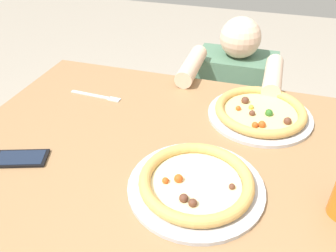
% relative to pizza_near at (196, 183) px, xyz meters
% --- Properties ---
extents(dining_table, '(1.29, 0.93, 0.75)m').
position_rel_pizza_near_xyz_m(dining_table, '(-0.12, 0.14, -0.12)').
color(dining_table, '#936D47').
rests_on(dining_table, ground).
extents(pizza_near, '(0.36, 0.36, 0.04)m').
position_rel_pizza_near_xyz_m(pizza_near, '(0.00, 0.00, 0.00)').
color(pizza_near, '#B7B7BC').
rests_on(pizza_near, dining_table).
extents(pizza_far, '(0.35, 0.35, 0.04)m').
position_rel_pizza_near_xyz_m(pizza_far, '(0.13, 0.39, -0.00)').
color(pizza_far, '#B7B7BC').
rests_on(pizza_far, dining_table).
extents(fork, '(0.20, 0.03, 0.00)m').
position_rel_pizza_near_xyz_m(fork, '(-0.46, 0.36, -0.02)').
color(fork, silver).
rests_on(fork, dining_table).
extents(cell_phone, '(0.17, 0.12, 0.01)m').
position_rel_pizza_near_xyz_m(cell_phone, '(-0.51, -0.04, -0.02)').
color(cell_phone, black).
rests_on(cell_phone, dining_table).
extents(diner_seated, '(0.40, 0.52, 0.93)m').
position_rel_pizza_near_xyz_m(diner_seated, '(-0.01, 0.87, -0.34)').
color(diner_seated, '#333847').
rests_on(diner_seated, ground).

